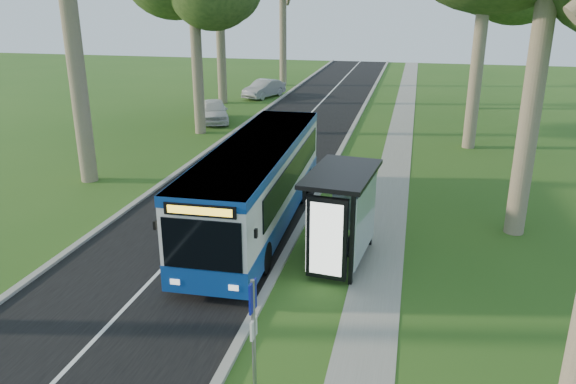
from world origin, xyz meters
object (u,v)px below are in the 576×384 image
bus (258,184)px  bus_stop_sign (253,324)px  bus_shelter (344,204)px  car_white (214,111)px  litter_bin (319,229)px  car_silver (264,89)px

bus → bus_stop_sign: (2.39, -8.81, 0.04)m
bus_shelter → car_white: (-11.14, 19.31, -1.36)m
litter_bin → bus_stop_sign: bearing=-90.2°
litter_bin → car_white: 20.40m
bus → bus_stop_sign: size_ratio=4.42×
litter_bin → car_silver: (-9.39, 27.63, 0.20)m
car_white → car_silver: car_white is taller
bus_stop_sign → car_silver: size_ratio=0.61×
bus → car_silver: bearing=103.4°
car_white → car_silver: bearing=63.3°
bus → litter_bin: size_ratio=11.46×
bus → car_silver: (-6.97, 26.59, -0.88)m
bus → car_silver: bus is taller
car_white → car_silver: 9.96m
bus_shelter → car_white: bearing=126.3°
bus → bus_shelter: size_ratio=3.23×
bus_shelter → car_white: size_ratio=0.83×
bus_shelter → car_silver: bearing=115.9°
bus → litter_bin: 2.85m
litter_bin → car_white: bearing=119.8°
bus_stop_sign → bus_shelter: 6.26m
bus → bus_shelter: bus is taller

